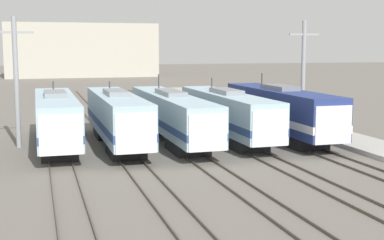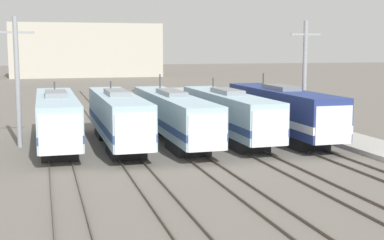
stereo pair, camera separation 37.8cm
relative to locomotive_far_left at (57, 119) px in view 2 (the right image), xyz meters
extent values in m
plane|color=#666059|center=(8.97, -8.17, -2.17)|extent=(400.00, 400.00, 0.00)
cube|color=#4C4238|center=(-0.72, -8.17, -2.10)|extent=(0.07, 120.00, 0.15)
cube|color=#4C4238|center=(0.72, -8.17, -2.10)|extent=(0.07, 120.00, 0.15)
cube|color=#4C4238|center=(3.77, -8.17, -2.10)|extent=(0.07, 120.00, 0.15)
cube|color=#4C4238|center=(5.20, -8.17, -2.10)|extent=(0.07, 120.00, 0.15)
cube|color=#4C4238|center=(8.25, -8.17, -2.10)|extent=(0.07, 120.00, 0.15)
cube|color=#4C4238|center=(9.69, -8.17, -2.10)|extent=(0.07, 120.00, 0.15)
cube|color=#4C4238|center=(12.74, -8.17, -2.10)|extent=(0.07, 120.00, 0.15)
cube|color=#4C4238|center=(14.17, -8.17, -2.10)|extent=(0.07, 120.00, 0.15)
cube|color=#4C4238|center=(17.22, -8.17, -2.10)|extent=(0.07, 120.00, 0.15)
cube|color=#4C4238|center=(18.66, -8.17, -2.10)|extent=(0.07, 120.00, 0.15)
cube|color=#232326|center=(0.00, -3.58, -1.70)|extent=(2.43, 3.60, 0.95)
cube|color=#232326|center=(0.00, 4.62, -1.70)|extent=(2.43, 3.60, 0.95)
cube|color=#9EBCCC|center=(0.00, 0.52, 0.24)|extent=(2.86, 16.39, 2.92)
cube|color=navy|center=(0.00, 0.52, -0.35)|extent=(2.90, 16.43, 0.53)
cube|color=silver|center=(0.00, -6.71, 0.02)|extent=(2.63, 2.12, 2.48)
cube|color=black|center=(0.00, -7.69, 0.56)|extent=(2.24, 0.08, 0.70)
cube|color=gray|center=(0.00, 0.52, 1.87)|extent=(1.57, 4.10, 0.35)
cylinder|color=#38383D|center=(0.00, 4.12, 2.13)|extent=(0.12, 0.12, 0.87)
cube|color=#232326|center=(4.49, -4.33, -1.70)|extent=(2.38, 3.63, 0.95)
cube|color=#232326|center=(4.49, 3.91, -1.70)|extent=(2.38, 3.63, 0.95)
cube|color=#9EBCCC|center=(4.49, -0.21, 0.26)|extent=(2.81, 16.49, 2.97)
cube|color=navy|center=(4.49, -0.21, -0.33)|extent=(2.85, 16.53, 0.53)
cube|color=silver|center=(4.49, -7.64, 0.04)|extent=(2.58, 1.84, 2.53)
cube|color=black|center=(4.49, -8.48, 0.60)|extent=(2.19, 0.08, 0.71)
cube|color=gray|center=(4.49, -0.21, 1.92)|extent=(1.54, 4.12, 0.35)
cylinder|color=#38383D|center=(4.49, 3.42, 2.15)|extent=(0.12, 0.12, 0.81)
cube|color=#232326|center=(8.97, -4.19, -1.70)|extent=(2.36, 4.26, 0.95)
cube|color=#232326|center=(8.97, 5.49, -1.70)|extent=(2.36, 4.26, 0.95)
cube|color=#9EBCCC|center=(8.97, 0.65, 0.17)|extent=(2.77, 19.36, 2.78)
cube|color=navy|center=(8.97, 0.65, -0.39)|extent=(2.81, 19.40, 0.50)
cube|color=silver|center=(8.97, -8.11, -0.04)|extent=(2.55, 2.06, 2.37)
cube|color=black|center=(8.97, -9.06, 0.48)|extent=(2.17, 0.08, 0.66)
cube|color=gray|center=(8.97, 0.65, 1.74)|extent=(1.52, 4.84, 0.35)
cylinder|color=#38383D|center=(8.97, 4.91, 2.28)|extent=(0.12, 0.12, 1.45)
cube|color=#232326|center=(13.46, -4.31, -1.70)|extent=(2.39, 3.75, 0.95)
cube|color=#232326|center=(13.46, 4.20, -1.70)|extent=(2.39, 3.75, 0.95)
cube|color=#9EBCCC|center=(13.46, -0.05, 0.20)|extent=(2.81, 17.03, 2.84)
cube|color=navy|center=(13.46, -0.05, -0.37)|extent=(2.85, 17.07, 0.51)
cube|color=silver|center=(13.46, -7.56, -0.02)|extent=(2.59, 2.21, 2.42)
cube|color=black|center=(13.46, -8.58, 0.52)|extent=(2.20, 0.08, 0.68)
cube|color=gray|center=(13.46, -0.05, 1.79)|extent=(1.55, 4.26, 0.35)
cylinder|color=#38383D|center=(13.46, 3.69, 2.15)|extent=(0.12, 0.12, 1.07)
cube|color=black|center=(17.94, -4.78, -1.70)|extent=(2.55, 3.68, 0.95)
cube|color=black|center=(17.94, 3.58, -1.70)|extent=(2.55, 3.68, 0.95)
cube|color=navy|center=(17.94, -0.60, 0.33)|extent=(3.00, 16.73, 3.10)
cube|color=silver|center=(17.94, -0.60, -0.29)|extent=(3.04, 16.77, 0.56)
cube|color=silver|center=(17.94, -8.05, 0.09)|extent=(2.76, 2.02, 2.63)
cube|color=black|center=(17.94, -8.98, 0.67)|extent=(2.34, 0.08, 0.74)
cube|color=slate|center=(17.94, -0.60, 2.05)|extent=(1.65, 4.18, 0.35)
cylinder|color=#38383D|center=(17.94, 3.08, 2.46)|extent=(0.12, 0.12, 1.18)
cylinder|color=gray|center=(-2.74, 1.04, 2.71)|extent=(0.37, 0.37, 9.76)
cube|color=gray|center=(-2.74, 1.04, 6.42)|extent=(2.75, 0.16, 0.16)
cylinder|color=gray|center=(20.90, 1.04, 2.71)|extent=(0.37, 0.37, 9.76)
cube|color=gray|center=(20.90, 1.04, 6.42)|extent=(2.75, 0.16, 0.16)
cube|color=#A8A59E|center=(22.43, -8.17, -2.00)|extent=(4.00, 120.00, 0.35)
cube|color=#B2AD9E|center=(10.26, 99.65, 4.54)|extent=(37.42, 13.52, 13.43)
camera|label=1|loc=(-1.34, -40.71, 5.33)|focal=50.00mm
camera|label=2|loc=(-0.98, -40.81, 5.33)|focal=50.00mm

